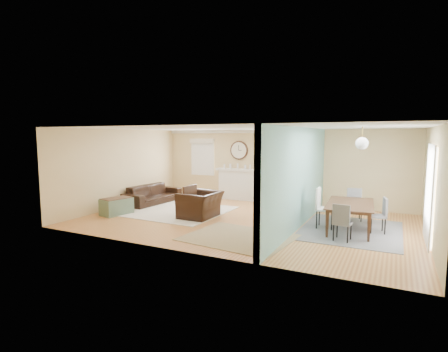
{
  "coord_description": "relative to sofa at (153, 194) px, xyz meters",
  "views": [
    {
      "loc": [
        3.76,
        -8.89,
        2.38
      ],
      "look_at": [
        -0.8,
        0.3,
        1.2
      ],
      "focal_mm": 28.0,
      "sensor_mm": 36.0,
      "label": 1
    }
  ],
  "objects": [
    {
      "name": "floor",
      "position": [
        3.93,
        -0.92,
        -0.33
      ],
      "size": [
        9.0,
        9.0,
        0.0
      ],
      "primitive_type": "plane",
      "color": "#A96130",
      "rests_on": "ground"
    },
    {
      "name": "wall_back",
      "position": [
        3.93,
        2.08,
        0.97
      ],
      "size": [
        9.0,
        0.02,
        2.6
      ],
      "primitive_type": "cube",
      "color": "tan",
      "rests_on": "ground"
    },
    {
      "name": "wall_front",
      "position": [
        3.93,
        -3.92,
        0.97
      ],
      "size": [
        9.0,
        0.02,
        2.6
      ],
      "primitive_type": "cube",
      "color": "tan",
      "rests_on": "ground"
    },
    {
      "name": "wall_left",
      "position": [
        -0.57,
        -0.92,
        0.97
      ],
      "size": [
        0.02,
        6.0,
        2.6
      ],
      "primitive_type": "cube",
      "color": "tan",
      "rests_on": "ground"
    },
    {
      "name": "wall_right",
      "position": [
        8.43,
        -0.92,
        0.97
      ],
      "size": [
        0.02,
        6.0,
        2.6
      ],
      "primitive_type": "cube",
      "color": "tan",
      "rests_on": "ground"
    },
    {
      "name": "ceiling",
      "position": [
        3.93,
        -0.92,
        2.27
      ],
      "size": [
        9.0,
        6.0,
        0.02
      ],
      "primitive_type": "cube",
      "color": "white",
      "rests_on": "wall_back"
    },
    {
      "name": "partition",
      "position": [
        5.44,
        -0.64,
        1.03
      ],
      "size": [
        0.17,
        6.0,
        2.6
      ],
      "color": "tan",
      "rests_on": "ground"
    },
    {
      "name": "fireplace",
      "position": [
        2.43,
        1.96,
        0.27
      ],
      "size": [
        1.7,
        0.3,
        1.17
      ],
      "color": "white",
      "rests_on": "ground"
    },
    {
      "name": "wall_clock",
      "position": [
        2.43,
        2.04,
        1.52
      ],
      "size": [
        0.7,
        0.07,
        0.7
      ],
      "color": "#4C311F",
      "rests_on": "wall_back"
    },
    {
      "name": "window_left",
      "position": [
        0.88,
        2.03,
        1.33
      ],
      "size": [
        1.05,
        0.13,
        1.42
      ],
      "color": "white",
      "rests_on": "wall_back"
    },
    {
      "name": "window_right",
      "position": [
        3.98,
        2.03,
        1.33
      ],
      "size": [
        1.05,
        0.13,
        1.42
      ],
      "color": "white",
      "rests_on": "wall_back"
    },
    {
      "name": "french_doors",
      "position": [
        8.38,
        -0.92,
        0.77
      ],
      "size": [
        0.06,
        1.7,
        2.2
      ],
      "color": "white",
      "rests_on": "ground"
    },
    {
      "name": "pendant",
      "position": [
        6.93,
        -0.92,
        1.87
      ],
      "size": [
        0.3,
        0.3,
        0.55
      ],
      "color": "gold",
      "rests_on": "ceiling"
    },
    {
      "name": "rug_cream",
      "position": [
        1.34,
        -0.71,
        -0.32
      ],
      "size": [
        3.41,
        2.98,
        0.02
      ],
      "primitive_type": "cube",
      "rotation": [
        0.0,
        0.0,
        -0.02
      ],
      "color": "beige",
      "rests_on": "floor"
    },
    {
      "name": "rug_jute",
      "position": [
        4.44,
        -2.51,
        -0.32
      ],
      "size": [
        2.59,
        2.2,
        0.01
      ],
      "primitive_type": "cube",
      "rotation": [
        0.0,
        0.0,
        -0.1
      ],
      "color": "tan",
      "rests_on": "floor"
    },
    {
      "name": "rug_grey",
      "position": [
        6.73,
        -0.66,
        -0.32
      ],
      "size": [
        2.37,
        2.96,
        0.01
      ],
      "primitive_type": "cube",
      "color": "slate",
      "rests_on": "floor"
    },
    {
      "name": "sofa",
      "position": [
        0.0,
        0.0,
        0.0
      ],
      "size": [
        1.03,
        2.3,
        0.65
      ],
      "primitive_type": "imported",
      "rotation": [
        0.0,
        0.0,
        1.5
      ],
      "color": "black",
      "rests_on": "floor"
    },
    {
      "name": "eames_chair",
      "position": [
        2.61,
        -1.14,
        0.05
      ],
      "size": [
        1.04,
        1.18,
        0.76
      ],
      "primitive_type": "imported",
      "rotation": [
        0.0,
        0.0,
        -1.58
      ],
      "color": "black",
      "rests_on": "floor"
    },
    {
      "name": "green_chair",
      "position": [
        4.51,
        1.29,
        0.02
      ],
      "size": [
        1.05,
        1.06,
        0.69
      ],
      "primitive_type": "imported",
      "rotation": [
        0.0,
        0.0,
        2.48
      ],
      "color": "#036D46",
      "rests_on": "floor"
    },
    {
      "name": "trunk",
      "position": [
        0.12,
        -1.92,
        -0.07
      ],
      "size": [
        0.72,
        0.99,
        0.51
      ],
      "color": "#5C725B",
      "rests_on": "floor"
    },
    {
      "name": "credenza",
      "position": [
        5.12,
        0.48,
        0.07
      ],
      "size": [
        0.49,
        1.44,
        0.8
      ],
      "color": "brown",
      "rests_on": "floor"
    },
    {
      "name": "tv",
      "position": [
        5.1,
        0.48,
        0.78
      ],
      "size": [
        0.22,
        1.06,
        0.61
      ],
      "primitive_type": "imported",
      "rotation": [
        0.0,
        0.0,
        1.49
      ],
      "color": "black",
      "rests_on": "credenza"
    },
    {
      "name": "garden_stool",
      "position": [
        5.09,
        -0.41,
        -0.06
      ],
      "size": [
        0.36,
        0.36,
        0.53
      ],
      "primitive_type": "cylinder",
      "color": "white",
      "rests_on": "floor"
    },
    {
      "name": "potted_plant",
      "position": [
        5.09,
        -0.41,
        0.42
      ],
      "size": [
        0.52,
        0.53,
        0.45
      ],
      "primitive_type": "imported",
      "rotation": [
        0.0,
        0.0,
        2.13
      ],
      "color": "#337F33",
      "rests_on": "garden_stool"
    },
    {
      "name": "dining_table",
      "position": [
        6.73,
        -0.66,
        0.02
      ],
      "size": [
        1.24,
        2.05,
        0.7
      ],
      "primitive_type": "imported",
      "rotation": [
        0.0,
        0.0,
        1.64
      ],
      "color": "#4C311F",
      "rests_on": "floor"
    },
    {
      "name": "dining_chair_n",
      "position": [
        6.69,
        0.49,
        0.2
      ],
      "size": [
        0.48,
        0.48,
        0.9
      ],
      "color": "slate",
      "rests_on": "floor"
    },
    {
      "name": "dining_chair_s",
      "position": [
        6.66,
        -1.67,
        0.18
      ],
      "size": [
        0.42,
        0.42,
        0.87
      ],
      "color": "slate",
      "rests_on": "floor"
    },
    {
      "name": "dining_chair_w",
      "position": [
        6.11,
        -0.72,
        0.29
      ],
      "size": [
        0.47,
        0.47,
        1.04
      ],
      "color": "white",
      "rests_on": "floor"
    },
    {
      "name": "dining_chair_e",
      "position": [
        7.33,
        -0.6,
        0.19
      ],
      "size": [
        0.47,
        0.47,
        0.88
      ],
      "color": "slate",
      "rests_on": "floor"
    }
  ]
}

